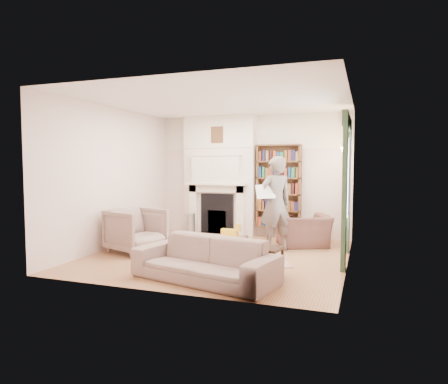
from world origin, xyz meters
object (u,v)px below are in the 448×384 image
at_px(armchair_reading, 303,231).
at_px(rocking_horse, 230,235).
at_px(bookcase, 279,186).
at_px(sofa, 205,260).
at_px(coffee_table, 258,261).
at_px(man_reading, 275,204).
at_px(armchair_left, 136,230).
at_px(paraffin_heater, 190,225).

bearing_deg(armchair_reading, rocking_horse, -4.33).
height_order(bookcase, sofa, bookcase).
xyz_separation_m(armchair_reading, coffee_table, (-0.32, -2.42, -0.10)).
bearing_deg(sofa, bookcase, 98.65).
distance_m(armchair_reading, coffee_table, 2.45).
bearing_deg(man_reading, armchair_left, -18.54).
bearing_deg(sofa, man_reading, 90.54).
distance_m(armchair_left, man_reading, 2.71).
relative_size(bookcase, coffee_table, 2.64).
distance_m(man_reading, paraffin_heater, 2.36).
height_order(armchair_left, sofa, armchair_left).
height_order(armchair_reading, coffee_table, armchair_reading).
height_order(bookcase, paraffin_heater, bookcase).
distance_m(armchair_left, sofa, 2.35).
distance_m(armchair_left, rocking_horse, 1.87).
distance_m(armchair_reading, rocking_horse, 1.50).
xyz_separation_m(armchair_reading, paraffin_heater, (-2.60, 0.14, -0.05)).
height_order(man_reading, paraffin_heater, man_reading).
bearing_deg(coffee_table, man_reading, 101.77).
xyz_separation_m(coffee_table, rocking_horse, (-1.09, 1.90, 0.01)).
height_order(sofa, paraffin_heater, sofa).
height_order(armchair_reading, sofa, armchair_reading).
distance_m(armchair_reading, man_reading, 0.95).
relative_size(armchair_reading, rocking_horse, 1.84).
distance_m(sofa, man_reading, 2.46).
bearing_deg(armchair_left, coffee_table, -89.18).
height_order(paraffin_heater, rocking_horse, paraffin_heater).
relative_size(bookcase, sofa, 0.87).
xyz_separation_m(sofa, coffee_table, (0.65, 0.50, -0.08)).
distance_m(bookcase, rocking_horse, 1.77).
relative_size(bookcase, rocking_horse, 3.44).
relative_size(armchair_reading, coffee_table, 1.42).
distance_m(armchair_reading, sofa, 3.08).
bearing_deg(bookcase, coffee_table, -83.55).
distance_m(paraffin_heater, rocking_horse, 1.36).
xyz_separation_m(bookcase, coffee_table, (0.36, -3.21, -0.95)).
bearing_deg(bookcase, rocking_horse, -119.07).
xyz_separation_m(man_reading, paraffin_heater, (-2.15, 0.74, -0.64)).
bearing_deg(armchair_reading, bookcase, -73.89).
height_order(armchair_reading, man_reading, man_reading).
distance_m(coffee_table, rocking_horse, 2.19).
bearing_deg(bookcase, sofa, -94.41).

